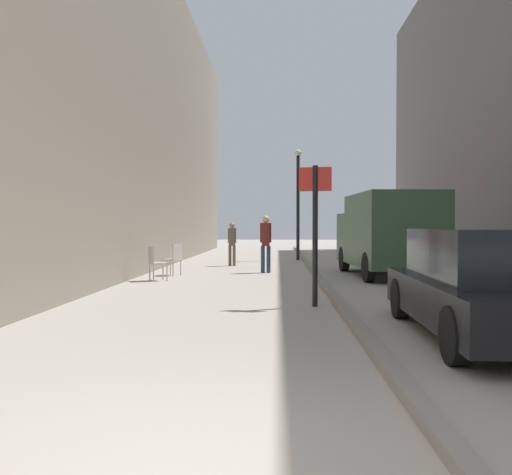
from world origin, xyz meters
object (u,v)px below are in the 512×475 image
(cafe_chair_by_doorway, at_px, (155,261))
(pedestrian_mid_block, at_px, (232,241))
(pedestrian_main_foreground, at_px, (266,240))
(parked_car, at_px, (485,285))
(cafe_chair_near_window, at_px, (174,257))
(delivery_van, at_px, (388,233))
(street_sign_post, at_px, (315,223))
(lamp_post, at_px, (298,197))

(cafe_chair_by_doorway, bearing_deg, pedestrian_mid_block, 134.45)
(pedestrian_main_foreground, height_order, pedestrian_mid_block, pedestrian_main_foreground)
(parked_car, xyz_separation_m, cafe_chair_near_window, (-5.85, 8.45, -0.17))
(delivery_van, bearing_deg, street_sign_post, -117.09)
(street_sign_post, height_order, cafe_chair_by_doorway, street_sign_post)
(delivery_van, height_order, cafe_chair_near_window, delivery_van)
(street_sign_post, distance_m, cafe_chair_by_doorway, 5.97)
(delivery_van, xyz_separation_m, parked_car, (-0.46, -8.48, -0.57))
(street_sign_post, bearing_deg, pedestrian_main_foreground, -70.61)
(cafe_chair_near_window, height_order, cafe_chair_by_doorway, same)
(lamp_post, bearing_deg, pedestrian_main_foreground, -101.47)
(lamp_post, xyz_separation_m, cafe_chair_by_doorway, (-4.18, -8.68, -2.18))
(pedestrian_mid_block, xyz_separation_m, parked_car, (4.46, -12.28, -0.21))
(street_sign_post, xyz_separation_m, cafe_chair_near_window, (-3.78, 5.82, -1.00))
(street_sign_post, relative_size, cafe_chair_near_window, 2.77)
(street_sign_post, distance_m, lamp_post, 13.06)
(pedestrian_main_foreground, height_order, street_sign_post, street_sign_post)
(street_sign_post, bearing_deg, cafe_chair_by_doorway, -36.68)
(pedestrian_main_foreground, height_order, cafe_chair_by_doorway, pedestrian_main_foreground)
(parked_car, relative_size, lamp_post, 0.89)
(parked_car, bearing_deg, cafe_chair_near_window, 126.03)
(parked_car, relative_size, cafe_chair_near_window, 4.51)
(lamp_post, bearing_deg, street_sign_post, -90.78)
(lamp_post, bearing_deg, parked_car, -83.09)
(delivery_van, bearing_deg, parked_car, -96.77)
(pedestrian_mid_block, height_order, parked_car, pedestrian_mid_block)
(pedestrian_main_foreground, distance_m, parked_car, 9.99)
(delivery_van, distance_m, lamp_post, 7.67)
(pedestrian_main_foreground, bearing_deg, delivery_van, -13.02)
(delivery_van, relative_size, cafe_chair_by_doorway, 5.38)
(parked_car, distance_m, lamp_post, 15.88)
(cafe_chair_near_window, distance_m, cafe_chair_by_doorway, 1.52)
(delivery_van, xyz_separation_m, cafe_chair_near_window, (-6.31, -0.02, -0.74))
(pedestrian_main_foreground, relative_size, street_sign_post, 0.70)
(street_sign_post, height_order, cafe_chair_near_window, street_sign_post)
(pedestrian_main_foreground, distance_m, lamp_post, 6.50)
(cafe_chair_near_window, bearing_deg, lamp_post, -3.25)
(parked_car, relative_size, street_sign_post, 1.63)
(parked_car, distance_m, cafe_chair_near_window, 10.28)
(delivery_van, height_order, lamp_post, lamp_post)
(pedestrian_main_foreground, xyz_separation_m, street_sign_post, (1.07, -6.84, 0.50))
(lamp_post, distance_m, cafe_chair_by_doorway, 9.88)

